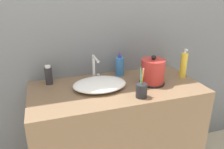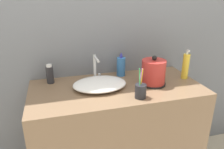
{
  "view_description": "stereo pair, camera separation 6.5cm",
  "coord_description": "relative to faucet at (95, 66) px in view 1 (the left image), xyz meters",
  "views": [
    {
      "loc": [
        -0.48,
        -1.07,
        1.56
      ],
      "look_at": [
        -0.04,
        0.3,
        1.0
      ],
      "focal_mm": 35.0,
      "sensor_mm": 36.0,
      "label": 1
    },
    {
      "loc": [
        -0.42,
        -1.09,
        1.56
      ],
      "look_at": [
        -0.04,
        0.3,
        1.0
      ],
      "focal_mm": 35.0,
      "sensor_mm": 36.0,
      "label": 2
    }
  ],
  "objects": [
    {
      "name": "vanity_counter",
      "position": [
        0.12,
        -0.17,
        -0.56
      ],
      "size": [
        1.25,
        0.59,
        0.9
      ],
      "color": "brown",
      "rests_on": "ground_plane"
    },
    {
      "name": "lotion_bottle",
      "position": [
        0.69,
        -0.15,
        -0.01
      ],
      "size": [
        0.05,
        0.05,
        0.23
      ],
      "color": "gold",
      "rests_on": "vanity_counter"
    },
    {
      "name": "toothbrush_cup",
      "position": [
        0.22,
        -0.37,
        -0.06
      ],
      "size": [
        0.07,
        0.07,
        0.21
      ],
      "color": "#232328",
      "rests_on": "vanity_counter"
    },
    {
      "name": "faucet",
      "position": [
        0.0,
        0.0,
        0.0
      ],
      "size": [
        0.06,
        0.16,
        0.2
      ],
      "color": "silver",
      "rests_on": "vanity_counter"
    },
    {
      "name": "electric_kettle",
      "position": [
        0.39,
        -0.19,
        -0.03
      ],
      "size": [
        0.19,
        0.19,
        0.22
      ],
      "color": "black",
      "rests_on": "vanity_counter"
    },
    {
      "name": "wall_back",
      "position": [
        0.12,
        0.15,
        0.29
      ],
      "size": [
        6.0,
        0.04,
        2.6
      ],
      "color": "slate",
      "rests_on": "ground_plane"
    },
    {
      "name": "sink_basin",
      "position": [
        -0.0,
        -0.15,
        -0.08
      ],
      "size": [
        0.39,
        0.29,
        0.06
      ],
      "color": "white",
      "rests_on": "vanity_counter"
    },
    {
      "name": "mouthwash_bottle",
      "position": [
        -0.35,
        0.03,
        -0.04
      ],
      "size": [
        0.05,
        0.05,
        0.15
      ],
      "color": "#28282D",
      "rests_on": "vanity_counter"
    },
    {
      "name": "shampoo_bottle",
      "position": [
        0.22,
        0.04,
        -0.03
      ],
      "size": [
        0.07,
        0.07,
        0.2
      ],
      "color": "#3370B7",
      "rests_on": "vanity_counter"
    }
  ]
}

